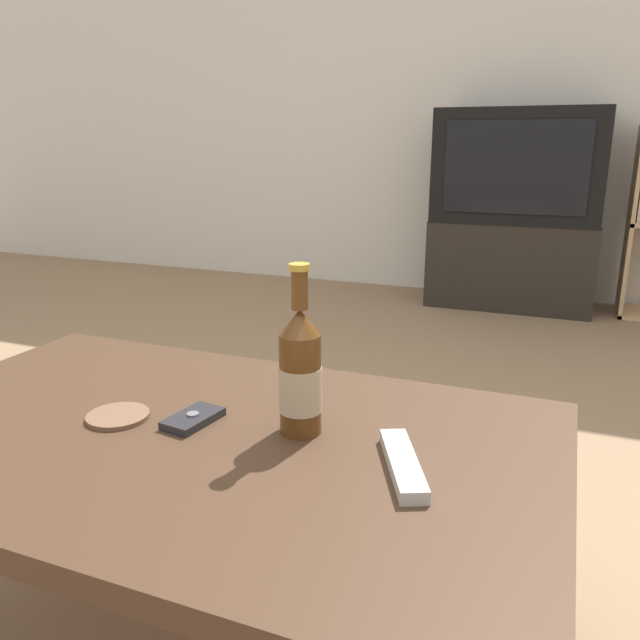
{
  "coord_description": "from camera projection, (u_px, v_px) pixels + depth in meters",
  "views": [
    {
      "loc": [
        0.53,
        -0.79,
        0.88
      ],
      "look_at": [
        0.07,
        0.36,
        0.53
      ],
      "focal_mm": 35.0,
      "sensor_mm": 36.0,
      "label": 1
    }
  ],
  "objects": [
    {
      "name": "back_wall",
      "position": [
        486.0,
        65.0,
        3.48
      ],
      "size": [
        8.0,
        0.05,
        2.6
      ],
      "color": "silver",
      "rests_on": "ground_plane"
    },
    {
      "name": "beer_bottle",
      "position": [
        300.0,
        373.0,
        0.99
      ],
      "size": [
        0.07,
        0.07,
        0.28
      ],
      "color": "#563314",
      "rests_on": "coffee_table"
    },
    {
      "name": "cell_phone",
      "position": [
        193.0,
        419.0,
        1.05
      ],
      "size": [
        0.07,
        0.11,
        0.02
      ],
      "rotation": [
        0.0,
        0.0,
        -0.14
      ],
      "color": "#232328",
      "rests_on": "coffee_table"
    },
    {
      "name": "tv_stand",
      "position": [
        510.0,
        264.0,
        3.44
      ],
      "size": [
        0.87,
        0.39,
        0.47
      ],
      "color": "#28231E",
      "rests_on": "ground_plane"
    },
    {
      "name": "television",
      "position": [
        519.0,
        166.0,
        3.29
      ],
      "size": [
        0.85,
        0.41,
        0.59
      ],
      "color": "black",
      "rests_on": "tv_stand"
    },
    {
      "name": "coffee_table",
      "position": [
        199.0,
        464.0,
        1.04
      ],
      "size": [
        1.16,
        0.7,
        0.43
      ],
      "color": "#422B1C",
      "rests_on": "ground_plane"
    },
    {
      "name": "coaster",
      "position": [
        118.0,
        416.0,
        1.06
      ],
      "size": [
        0.11,
        0.11,
        0.01
      ],
      "color": "brown",
      "rests_on": "coffee_table"
    },
    {
      "name": "remote_control",
      "position": [
        403.0,
        463.0,
        0.9
      ],
      "size": [
        0.11,
        0.19,
        0.02
      ],
      "rotation": [
        0.0,
        0.0,
        0.43
      ],
      "color": "beige",
      "rests_on": "coffee_table"
    }
  ]
}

